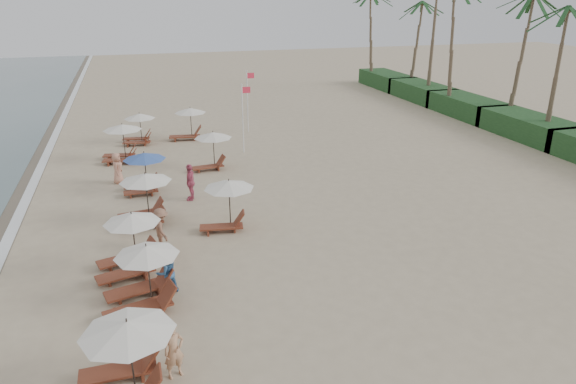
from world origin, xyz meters
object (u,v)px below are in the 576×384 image
object	(u,v)px
inland_station_1	(211,147)
beachgoer_far_a	(190,182)
inland_station_0	(226,200)
lounger_station_4	(142,171)
inland_station_2	(187,122)
beachgoer_far_b	(117,168)
beachgoer_mid_a	(167,272)
lounger_station_2	(127,247)
lounger_station_1	(140,280)
lounger_station_0	(121,358)
flag_pole_near	(243,115)
lounger_station_3	(142,199)
lounger_station_5	(120,143)
beachgoer_mid_b	(161,229)
lounger_station_6	(138,129)
beachgoer_near	(174,351)

from	to	relation	value
inland_station_1	beachgoer_far_a	xyz separation A→B (m)	(-1.78, -4.60, -0.45)
inland_station_0	inland_station_1	world-z (taller)	same
lounger_station_4	beachgoer_far_a	xyz separation A→B (m)	(2.28, -1.79, -0.22)
inland_station_2	beachgoer_far_b	bearing A→B (deg)	-120.33
lounger_station_4	beachgoer_mid_a	world-z (taller)	lounger_station_4
inland_station_2	lounger_station_2	bearing A→B (deg)	-103.26
lounger_station_1	lounger_station_4	xyz separation A→B (m)	(0.50, 11.04, 0.20)
lounger_station_0	beachgoer_mid_a	bearing A→B (deg)	72.40
inland_station_0	flag_pole_near	bearing A→B (deg)	73.96
beachgoer_far_a	lounger_station_4	bearing A→B (deg)	-110.43
lounger_station_1	lounger_station_3	size ratio (longest dim) A/B	1.04
lounger_station_5	beachgoer_mid_b	size ratio (longest dim) A/B	1.50
lounger_station_6	inland_station_1	xyz separation A→B (m)	(4.01, -7.13, 0.33)
lounger_station_0	beachgoer_mid_b	world-z (taller)	lounger_station_0
flag_pole_near	inland_station_2	bearing A→B (deg)	125.71
lounger_station_2	lounger_station_5	distance (m)	14.53
lounger_station_5	inland_station_0	world-z (taller)	lounger_station_5
inland_station_1	beachgoer_far_b	size ratio (longest dim) A/B	1.53
beachgoer_far_a	beachgoer_far_b	distance (m)	5.13
lounger_station_2	beachgoer_far_a	world-z (taller)	lounger_station_2
lounger_station_3	lounger_station_4	distance (m)	4.10
lounger_station_1	beachgoer_far_b	world-z (taller)	lounger_station_1
beachgoer_mid_b	inland_station_0	bearing A→B (deg)	-81.38
beachgoer_mid_a	beachgoer_far_a	world-z (taller)	beachgoer_far_a
beachgoer_mid_a	lounger_station_1	bearing A→B (deg)	14.80
beachgoer_far_a	lounger_station_2	bearing A→B (deg)	-7.30
inland_station_0	beachgoer_near	xyz separation A→B (m)	(-3.11, -9.04, -0.57)
lounger_station_3	lounger_station_1	bearing A→B (deg)	-92.91
lounger_station_1	beachgoer_far_b	xyz separation A→B (m)	(-0.78, 12.93, -0.11)
lounger_station_6	beachgoer_mid_b	world-z (taller)	lounger_station_6
inland_station_2	beachgoer_mid_b	distance (m)	17.32
lounger_station_1	beachgoer_far_a	bearing A→B (deg)	73.25
lounger_station_5	beachgoer_mid_b	distance (m)	13.02
inland_station_0	flag_pole_near	world-z (taller)	flag_pole_near
beachgoer_far_b	lounger_station_5	bearing A→B (deg)	9.77
inland_station_0	lounger_station_4	bearing A→B (deg)	119.96
lounger_station_4	inland_station_2	world-z (taller)	inland_station_2
beachgoer_near	flag_pole_near	xyz separation A→B (m)	(6.43, 20.58, 1.68)
lounger_station_2	beachgoer_far_a	distance (m)	7.46
lounger_station_1	flag_pole_near	xyz separation A→B (m)	(7.18, 16.73, 1.53)
inland_station_2	beachgoer_mid_b	world-z (taller)	inland_station_2
beachgoer_far_b	lounger_station_1	bearing A→B (deg)	-164.07
lounger_station_6	inland_station_2	xyz separation A→B (m)	(3.47, 0.16, 0.20)
lounger_station_1	lounger_station_5	size ratio (longest dim) A/B	1.03
inland_station_2	flag_pole_near	bearing A→B (deg)	-54.29
inland_station_2	lounger_station_3	bearing A→B (deg)	-104.48
lounger_station_4	beachgoer_mid_a	size ratio (longest dim) A/B	1.53
lounger_station_2	beachgoer_near	xyz separation A→B (m)	(1.13, -6.32, -0.21)
lounger_station_3	lounger_station_5	world-z (taller)	lounger_station_3
lounger_station_6	inland_station_0	distance (m)	16.12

